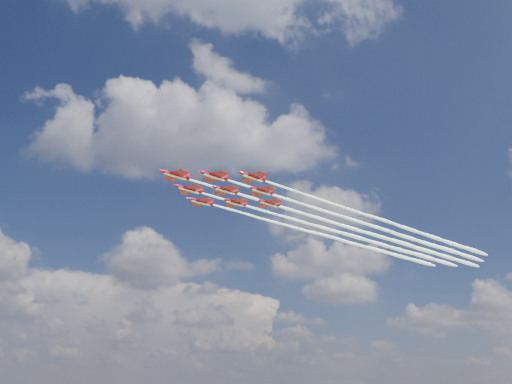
% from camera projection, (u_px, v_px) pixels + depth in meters
% --- Properties ---
extents(jet_lead, '(112.26, 95.01, 2.81)m').
position_uv_depth(jet_lead, '(328.00, 221.00, 194.44)').
color(jet_lead, '#A3091A').
extents(jet_row2_port, '(112.26, 95.01, 2.81)m').
position_uv_depth(jet_row2_port, '(358.00, 222.00, 195.09)').
color(jet_row2_port, '#A3091A').
extents(jet_row2_starb, '(112.26, 95.01, 2.81)m').
position_uv_depth(jet_row2_starb, '(331.00, 230.00, 205.24)').
color(jet_row2_starb, '#A3091A').
extents(jet_row3_port, '(112.26, 95.01, 2.81)m').
position_uv_depth(jet_row3_port, '(388.00, 222.00, 195.75)').
color(jet_row3_port, '#A3091A').
extents(jet_row3_centre, '(112.26, 95.01, 2.81)m').
position_uv_depth(jet_row3_centre, '(359.00, 230.00, 205.89)').
color(jet_row3_centre, '#A3091A').
extents(jet_row3_starb, '(112.26, 95.01, 2.81)m').
position_uv_depth(jet_row3_starb, '(333.00, 238.00, 216.04)').
color(jet_row3_starb, '#A3091A').
extents(jet_row4_port, '(112.26, 95.01, 2.81)m').
position_uv_depth(jet_row4_port, '(388.00, 231.00, 206.55)').
color(jet_row4_port, '#A3091A').
extents(jet_row4_starb, '(112.26, 95.01, 2.81)m').
position_uv_depth(jet_row4_starb, '(360.00, 238.00, 216.70)').
color(jet_row4_starb, '#A3091A').
extents(jet_tail, '(112.26, 95.01, 2.81)m').
position_uv_depth(jet_tail, '(387.00, 239.00, 217.35)').
color(jet_tail, '#A3091A').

